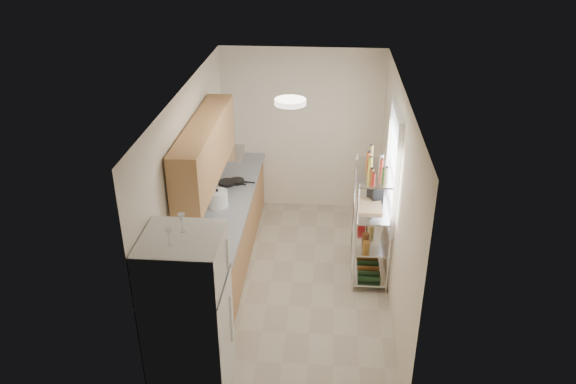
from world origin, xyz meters
name	(u,v)px	position (x,y,z in m)	size (l,w,h in m)	color
room	(292,195)	(0.00, 0.00, 1.30)	(2.52, 4.42, 2.62)	#B0A78F
counter_run	(227,233)	(-0.92, 0.44, 0.45)	(0.63, 3.51, 0.90)	#B5804D
upper_cabinets	(205,150)	(-1.05, 0.10, 1.81)	(0.33, 2.20, 0.72)	#B5804D
range_hood	(223,156)	(-1.00, 0.90, 1.39)	(0.50, 0.60, 0.12)	#B7BABC
window	(393,167)	(1.23, 0.35, 1.55)	(0.06, 1.00, 1.46)	white
bakers_rack	(373,200)	(1.00, 0.30, 1.11)	(0.45, 0.90, 1.73)	silver
ceiling_dome	(290,102)	(0.00, -0.30, 2.57)	(0.34, 0.34, 0.06)	white
refrigerator	(188,317)	(-0.87, -1.85, 0.89)	(0.73, 0.73, 1.78)	silver
wine_glass_a	(182,223)	(-0.87, -1.74, 1.88)	(0.07, 0.07, 0.19)	silver
wine_glass_b	(169,237)	(-0.93, -1.98, 1.88)	(0.07, 0.07, 0.18)	silver
rice_cooker	(217,199)	(-1.01, 0.38, 1.01)	(0.27, 0.27, 0.22)	white
frying_pan_large	(227,183)	(-1.00, 1.04, 0.92)	(0.24, 0.24, 0.04)	black
frying_pan_small	(237,181)	(-0.87, 1.10, 0.92)	(0.21, 0.21, 0.04)	black
cutting_board	(369,206)	(0.96, 0.29, 1.03)	(0.33, 0.42, 0.03)	tan
espresso_machine	(375,190)	(1.05, 0.52, 1.14)	(0.15, 0.22, 0.26)	black
storage_bag	(362,221)	(0.91, 0.58, 0.64)	(0.10, 0.14, 0.16)	#9F1413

